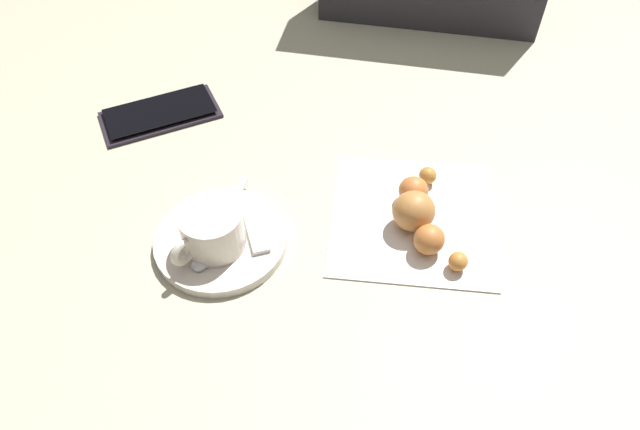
# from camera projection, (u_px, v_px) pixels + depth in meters

# --- Properties ---
(ground_plane) EXTENTS (1.80, 1.80, 0.00)m
(ground_plane) POSITION_uv_depth(u_px,v_px,m) (327.00, 233.00, 0.64)
(ground_plane) COLOR #ADAA8F
(saucer) EXTENTS (0.15, 0.15, 0.01)m
(saucer) POSITION_uv_depth(u_px,v_px,m) (223.00, 240.00, 0.63)
(saucer) COLOR silver
(saucer) RESTS_ON ground
(espresso_cup) EXTENTS (0.07, 0.08, 0.05)m
(espresso_cup) POSITION_uv_depth(u_px,v_px,m) (213.00, 230.00, 0.60)
(espresso_cup) COLOR silver
(espresso_cup) RESTS_ON saucer
(teaspoon) EXTENTS (0.05, 0.14, 0.01)m
(teaspoon) POSITION_uv_depth(u_px,v_px,m) (216.00, 237.00, 0.62)
(teaspoon) COLOR silver
(teaspoon) RESTS_ON saucer
(sugar_packet) EXTENTS (0.04, 0.06, 0.01)m
(sugar_packet) POSITION_uv_depth(u_px,v_px,m) (258.00, 231.00, 0.63)
(sugar_packet) COLOR white
(sugar_packet) RESTS_ON saucer
(napkin) EXTENTS (0.20, 0.20, 0.00)m
(napkin) POSITION_uv_depth(u_px,v_px,m) (413.00, 218.00, 0.66)
(napkin) COLOR white
(napkin) RESTS_ON ground
(croissant) EXTENTS (0.08, 0.16, 0.05)m
(croissant) POSITION_uv_depth(u_px,v_px,m) (421.00, 213.00, 0.63)
(croissant) COLOR #B77933
(croissant) RESTS_ON napkin
(cell_phone) EXTENTS (0.17, 0.13, 0.01)m
(cell_phone) POSITION_uv_depth(u_px,v_px,m) (162.00, 113.00, 0.77)
(cell_phone) COLOR black
(cell_phone) RESTS_ON ground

